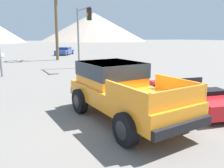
{
  "coord_description": "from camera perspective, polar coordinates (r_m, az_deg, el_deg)",
  "views": [
    {
      "loc": [
        -3.65,
        -6.25,
        2.8
      ],
      "look_at": [
        0.06,
        0.81,
        1.06
      ],
      "focal_mm": 35.0,
      "sensor_mm": 36.0,
      "label": 1
    }
  ],
  "objects": [
    {
      "name": "palm_tree_tall",
      "position": [
        27.64,
        -14.53,
        19.27
      ],
      "size": [
        2.95,
        2.86,
        8.5
      ],
      "color": "brown",
      "rests_on": "ground_plane"
    },
    {
      "name": "red_convertible_car",
      "position": [
        9.57,
        20.34,
        -2.78
      ],
      "size": [
        2.72,
        4.7,
        1.07
      ],
      "rotation": [
        0.0,
        0.0,
        -0.21
      ],
      "color": "red",
      "rests_on": "ground_plane"
    },
    {
      "name": "ground_plane",
      "position": [
        7.76,
        2.44,
        -8.86
      ],
      "size": [
        320.0,
        320.0,
        0.0
      ],
      "primitive_type": "plane",
      "color": "slate"
    },
    {
      "name": "parked_car_blue",
      "position": [
        35.8,
        -12.27,
        8.47
      ],
      "size": [
        4.03,
        4.79,
        1.18
      ],
      "rotation": [
        0.0,
        0.0,
        2.56
      ],
      "color": "#334C9E",
      "rests_on": "ground_plane"
    },
    {
      "name": "traffic_light_main",
      "position": [
        18.82,
        -7.67,
        14.7
      ],
      "size": [
        0.38,
        3.11,
        5.22
      ],
      "rotation": [
        0.0,
        0.0,
        4.71
      ],
      "color": "slate",
      "rests_on": "ground_plane"
    },
    {
      "name": "orange_pickup_truck",
      "position": [
        7.62,
        2.01,
        -0.67
      ],
      "size": [
        2.62,
        5.2,
        1.9
      ],
      "rotation": [
        0.0,
        0.0,
        0.07
      ],
      "color": "orange",
      "rests_on": "ground_plane"
    }
  ]
}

